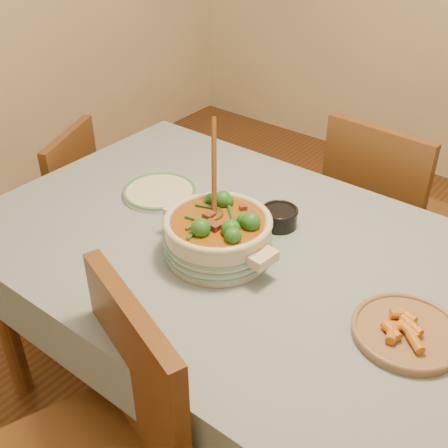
% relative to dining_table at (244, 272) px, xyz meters
% --- Properties ---
extents(floor, '(4.50, 4.50, 0.00)m').
position_rel_dining_table_xyz_m(floor, '(0.00, 0.00, -0.66)').
color(floor, '#4E2916').
rests_on(floor, ground).
extents(dining_table, '(1.68, 1.08, 0.76)m').
position_rel_dining_table_xyz_m(dining_table, '(0.00, 0.00, 0.00)').
color(dining_table, brown).
rests_on(dining_table, floor).
extents(stew_casserole, '(0.40, 0.33, 0.37)m').
position_rel_dining_table_xyz_m(stew_casserole, '(-0.04, -0.07, 0.17)').
color(stew_casserole, beige).
rests_on(stew_casserole, dining_table).
extents(white_plate, '(0.31, 0.31, 0.02)m').
position_rel_dining_table_xyz_m(white_plate, '(-0.41, 0.07, 0.10)').
color(white_plate, silver).
rests_on(white_plate, dining_table).
extents(condiment_bowl, '(0.15, 0.15, 0.06)m').
position_rel_dining_table_xyz_m(condiment_bowl, '(0.01, 0.16, 0.13)').
color(condiment_bowl, black).
rests_on(condiment_bowl, dining_table).
extents(fried_plate, '(0.30, 0.30, 0.05)m').
position_rel_dining_table_xyz_m(fried_plate, '(0.52, -0.05, 0.11)').
color(fried_plate, '#896A4C').
rests_on(fried_plate, dining_table).
extents(chair_far, '(0.45, 0.45, 0.91)m').
position_rel_dining_table_xyz_m(chair_far, '(0.09, 0.82, -0.15)').
color(chair_far, brown).
rests_on(chair_far, floor).
extents(chair_near, '(0.56, 0.56, 0.94)m').
position_rel_dining_table_xyz_m(chair_near, '(0.03, -0.62, -0.13)').
color(chair_near, brown).
rests_on(chair_near, floor).
extents(chair_left, '(0.50, 0.50, 0.81)m').
position_rel_dining_table_xyz_m(chair_left, '(-1.05, 0.07, -0.20)').
color(chair_left, brown).
rests_on(chair_left, floor).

